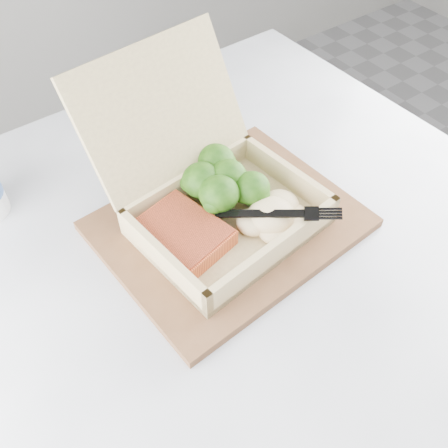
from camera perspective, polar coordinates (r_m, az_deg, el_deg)
cafe_table at (r=0.86m, az=1.28°, el=-10.85°), size 0.90×0.90×0.76m
serving_tray at (r=0.71m, az=0.55°, el=-0.04°), size 0.36×0.30×0.01m
takeout_container at (r=0.68m, az=-2.01°, el=4.67°), size 0.27×0.30×0.20m
salmon_fillet at (r=0.66m, az=-4.69°, el=-1.12°), size 0.11×0.13×0.02m
broccoli_pile at (r=0.71m, az=0.49°, el=4.78°), size 0.13×0.13×0.05m
mashed_potatoes at (r=0.68m, az=5.47°, el=0.99°), size 0.10×0.09×0.04m
plastic_fork at (r=0.66m, az=2.17°, el=1.37°), size 0.14×0.13×0.02m
receipt at (r=0.83m, az=-8.07°, el=7.72°), size 0.08×0.14×0.00m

